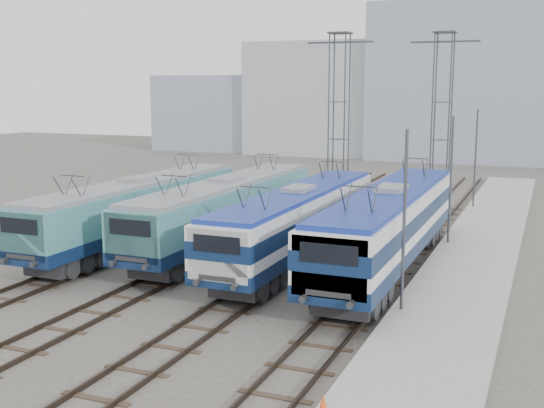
{
  "coord_description": "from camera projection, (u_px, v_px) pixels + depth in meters",
  "views": [
    {
      "loc": [
        13.43,
        -22.38,
        8.48
      ],
      "look_at": [
        1.32,
        7.0,
        3.02
      ],
      "focal_mm": 45.0,
      "sensor_mm": 36.0,
      "label": 1
    }
  ],
  "objects": [
    {
      "name": "platform",
      "position": [
        465.0,
        277.0,
        30.31
      ],
      "size": [
        4.0,
        70.0,
        0.3
      ],
      "primitive_type": "cube",
      "color": "#9E9E99",
      "rests_on": "ground"
    },
    {
      "name": "catenary_tower_west",
      "position": [
        339.0,
        115.0,
        45.79
      ],
      "size": [
        4.5,
        1.2,
        12.0
      ],
      "color": "#3F4247",
      "rests_on": "ground"
    },
    {
      "name": "building_west",
      "position": [
        325.0,
        99.0,
        87.44
      ],
      "size": [
        18.0,
        12.0,
        14.0
      ],
      "primitive_type": "cube",
      "color": "#A3ADB5",
      "rests_on": "ground"
    },
    {
      "name": "catenary_tower_east",
      "position": [
        442.0,
        115.0,
        45.18
      ],
      "size": [
        4.5,
        1.2,
        12.0
      ],
      "color": "#3F4247",
      "rests_on": "ground"
    },
    {
      "name": "locomotive_center_right",
      "position": [
        297.0,
        218.0,
        32.88
      ],
      "size": [
        2.76,
        17.43,
        3.28
      ],
      "color": "#0E2145",
      "rests_on": "ground"
    },
    {
      "name": "mast_mid",
      "position": [
        451.0,
        183.0,
        35.81
      ],
      "size": [
        0.12,
        0.12,
        7.0
      ],
      "primitive_type": "cylinder",
      "color": "#3F4247",
      "rests_on": "ground"
    },
    {
      "name": "mast_rear",
      "position": [
        475.0,
        161.0,
        46.74
      ],
      "size": [
        0.12,
        0.12,
        7.0
      ],
      "primitive_type": "cylinder",
      "color": "#3F4247",
      "rests_on": "ground"
    },
    {
      "name": "locomotive_far_right",
      "position": [
        390.0,
        222.0,
        31.2
      ],
      "size": [
        2.96,
        18.72,
        3.52
      ],
      "color": "#0E2145",
      "rests_on": "ground"
    },
    {
      "name": "locomotive_center_left",
      "position": [
        225.0,
        208.0,
        35.71
      ],
      "size": [
        2.82,
        17.82,
        3.35
      ],
      "color": "#0E2145",
      "rests_on": "ground"
    },
    {
      "name": "building_far_west",
      "position": [
        214.0,
        113.0,
        93.79
      ],
      "size": [
        14.0,
        10.0,
        10.0
      ],
      "primitive_type": "cube",
      "color": "#8F98AE",
      "rests_on": "ground"
    },
    {
      "name": "safety_cone",
      "position": [
        323.0,
        405.0,
        17.08
      ],
      "size": [
        0.3,
        0.3,
        0.61
      ],
      "primitive_type": "cone",
      "color": "#F84F15",
      "rests_on": "platform"
    },
    {
      "name": "building_center",
      "position": [
        470.0,
        83.0,
        80.34
      ],
      "size": [
        22.0,
        14.0,
        18.0
      ],
      "primitive_type": "cube",
      "color": "#8F98AE",
      "rests_on": "ground"
    },
    {
      "name": "mast_front",
      "position": [
        404.0,
        225.0,
        24.87
      ],
      "size": [
        0.12,
        0.12,
        7.0
      ],
      "primitive_type": "cylinder",
      "color": "#3F4247",
      "rests_on": "ground"
    },
    {
      "name": "ground",
      "position": [
        174.0,
        305.0,
        26.87
      ],
      "size": [
        160.0,
        160.0,
        0.0
      ],
      "primitive_type": "plane",
      "color": "#514C47"
    },
    {
      "name": "locomotive_far_left",
      "position": [
        136.0,
        207.0,
        36.06
      ],
      "size": [
        2.79,
        17.62,
        3.32
      ],
      "color": "#0E2145",
      "rests_on": "ground"
    }
  ]
}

